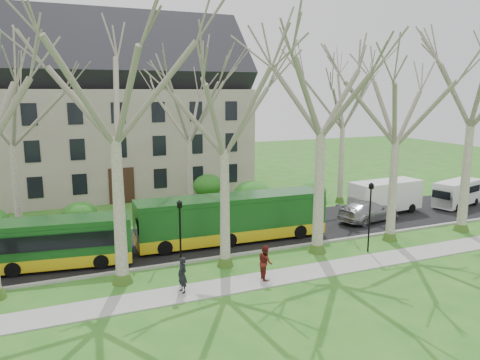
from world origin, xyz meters
The scene contains 16 objects.
ground centered at (0.00, 0.00, 0.00)m, with size 120.00×120.00×0.00m, color #29661D.
sidewalk centered at (0.00, -2.50, 0.03)m, with size 70.00×2.00×0.06m, color gray.
road centered at (0.00, 5.50, 0.03)m, with size 80.00×8.00×0.06m, color black.
curb centered at (0.00, 1.50, 0.07)m, with size 80.00×0.25×0.14m, color #A5A39E.
building centered at (-6.00, 24.00, 8.07)m, with size 26.50×12.20×16.00m.
tree_row_verge centered at (0.00, 0.30, 7.00)m, with size 49.00×7.00×14.00m.
tree_row_far centered at (-1.33, 11.00, 6.00)m, with size 33.00×7.00×12.00m.
lamp_row centered at (0.00, -1.00, 2.57)m, with size 36.22×0.22×4.30m.
hedges centered at (-4.67, 14.00, 1.00)m, with size 30.60×8.60×2.00m.
bus_lead centered at (-13.43, 4.00, 1.47)m, with size 11.30×2.35×2.83m, color #144818, non-canonical shape.
bus_follow centered at (-1.01, 4.19, 1.63)m, with size 12.59×2.62×3.15m, color #144818, non-canonical shape.
sedan centered at (10.41, 4.61, 0.84)m, with size 2.17×5.35×1.55m, color #A8A7AC.
van_a centered at (13.17, 6.03, 1.37)m, with size 6.02×2.19×2.63m, color silver, non-canonical shape.
van_b centered at (20.38, 5.36, 1.17)m, with size 5.09×1.85×2.22m, color silver, non-canonical shape.
pedestrian_a centered at (-6.32, -2.37, 0.95)m, with size 0.65×0.43×1.79m, color black.
pedestrian_b centered at (-1.82, -2.45, 0.97)m, with size 0.89×0.69×1.83m, color #571814.
Camera 1 is at (-12.19, -23.44, 9.84)m, focal length 35.00 mm.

